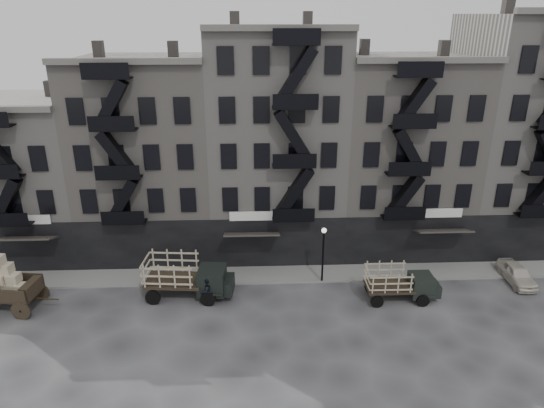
{
  "coord_description": "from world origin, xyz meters",
  "views": [
    {
      "loc": [
        -1.86,
        -27.59,
        18.08
      ],
      "look_at": [
        -0.54,
        4.0,
        5.57
      ],
      "focal_mm": 32.0,
      "sensor_mm": 36.0,
      "label": 1
    }
  ],
  "objects_px": {
    "stake_truck_east": "(400,281)",
    "car_east": "(517,274)",
    "stake_truck_west": "(186,274)",
    "pedestrian_mid": "(207,291)",
    "wagon": "(1,280)"
  },
  "relations": [
    {
      "from": "wagon",
      "to": "pedestrian_mid",
      "type": "relative_size",
      "value": 2.42
    },
    {
      "from": "wagon",
      "to": "stake_truck_west",
      "type": "distance_m",
      "value": 11.73
    },
    {
      "from": "stake_truck_east",
      "to": "car_east",
      "type": "relative_size",
      "value": 1.26
    },
    {
      "from": "stake_truck_east",
      "to": "wagon",
      "type": "bearing_deg",
      "value": -179.72
    },
    {
      "from": "stake_truck_west",
      "to": "car_east",
      "type": "xyz_separation_m",
      "value": [
        23.43,
        0.87,
        -1.03
      ]
    },
    {
      "from": "car_east",
      "to": "stake_truck_west",
      "type": "bearing_deg",
      "value": -177.13
    },
    {
      "from": "stake_truck_west",
      "to": "car_east",
      "type": "height_order",
      "value": "stake_truck_west"
    },
    {
      "from": "car_east",
      "to": "pedestrian_mid",
      "type": "bearing_deg",
      "value": -174.34
    },
    {
      "from": "wagon",
      "to": "car_east",
      "type": "xyz_separation_m",
      "value": [
        35.11,
        1.87,
        -1.48
      ]
    },
    {
      "from": "stake_truck_west",
      "to": "car_east",
      "type": "relative_size",
      "value": 1.56
    },
    {
      "from": "wagon",
      "to": "stake_truck_west",
      "type": "height_order",
      "value": "wagon"
    },
    {
      "from": "car_east",
      "to": "stake_truck_east",
      "type": "bearing_deg",
      "value": -167.62
    },
    {
      "from": "stake_truck_east",
      "to": "pedestrian_mid",
      "type": "distance_m",
      "value": 12.92
    },
    {
      "from": "stake_truck_west",
      "to": "wagon",
      "type": "bearing_deg",
      "value": -170.01
    },
    {
      "from": "stake_truck_east",
      "to": "pedestrian_mid",
      "type": "relative_size",
      "value": 2.51
    }
  ]
}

